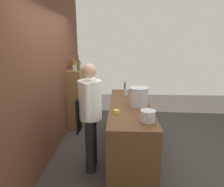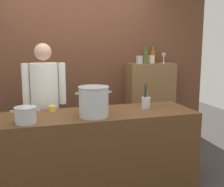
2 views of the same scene
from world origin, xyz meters
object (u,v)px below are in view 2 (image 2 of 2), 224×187
Objects in this scene: stockpot_large at (94,102)px; stockpot_small at (26,115)px; utensil_crock at (146,102)px; wine_bottle_amber at (153,56)px; butter_jar at (52,108)px; wine_bottle_olive at (146,56)px; wine_glass_wide at (164,56)px; spice_tin_silver at (139,60)px; wine_glass_tall at (164,56)px; chef at (45,99)px; spice_tin_cream at (151,59)px.

stockpot_small is at bearing -174.95° from stockpot_large.
wine_bottle_amber is (0.63, 1.20, 0.48)m from utensil_crock.
utensil_crock is 3.44× the size of butter_jar.
wine_bottle_olive reaches higher than butter_jar.
wine_bottle_amber is at bearing 31.16° from butter_jar.
spice_tin_silver is at bearing -171.93° from wine_glass_wide.
wine_bottle_olive is at bearing 47.94° from stockpot_large.
wine_glass_tall is at bearing -56.15° from wine_bottle_amber.
wine_glass_tall reaches higher than utensil_crock.
spice_tin_silver reaches higher than utensil_crock.
wine_bottle_olive is at bearing -160.72° from wine_glass_wide.
utensil_crock is (1.13, -0.55, 0.01)m from chef.
wine_bottle_olive reaches higher than utensil_crock.
wine_glass_wide is (2.18, 1.43, 0.48)m from stockpot_small.
wine_bottle_olive is at bearing -40.98° from spice_tin_silver.
wine_bottle_olive is 0.30m from wine_glass_tall.
chef is 1.83m from spice_tin_cream.
wine_glass_tall is at bearing 31.77° from stockpot_small.
spice_tin_cream is (1.24, 1.30, 0.35)m from stockpot_large.
stockpot_large is 4.55× the size of butter_jar.
chef reaches higher than utensil_crock.
wine_glass_tall reaches higher than butter_jar.
stockpot_large is at bearing -133.52° from spice_tin_cream.
butter_jar is (-0.40, 0.37, -0.13)m from stockpot_large.
butter_jar is at bearing -150.23° from spice_tin_cream.
wine_glass_tall reaches higher than spice_tin_silver.
spice_tin_silver is at bearing -158.07° from chef.
wine_bottle_amber is at bearing 52.94° from spice_tin_cream.
butter_jar is 0.26× the size of wine_bottle_olive.
spice_tin_cream is at bearing 46.48° from stockpot_large.
stockpot_large is 2.31× the size of wine_glass_wide.
spice_tin_cream is (1.92, 1.36, 0.43)m from stockpot_small.
wine_bottle_amber reaches higher than stockpot_large.
stockpot_large is at bearing 122.72° from chef.
wine_bottle_olive is (1.51, 0.87, 0.53)m from butter_jar.
wine_glass_tall reaches higher than wine_glass_wide.
wine_bottle_amber is at bearing 40.13° from wine_bottle_olive.
spice_tin_silver is 0.20m from spice_tin_cream.
wine_glass_tall is (2.10, 1.30, 0.48)m from stockpot_small.
spice_tin_silver is at bearing 179.96° from spice_tin_cream.
butter_jar is at bearing -148.84° from wine_bottle_amber.
stockpot_small is 3.28× the size of butter_jar.
wine_glass_tall is at bearing 0.92° from wine_bottle_olive.
wine_glass_tall is (0.11, -0.16, 0.01)m from wine_bottle_amber.
utensil_crock is 0.98× the size of wine_bottle_amber.
wine_bottle_amber is 0.29m from spice_tin_silver.
wine_bottle_amber is (1.77, 0.64, 0.49)m from chef.
wine_bottle_olive reaches higher than wine_bottle_amber.
wine_glass_wide is 0.46m from spice_tin_silver.
stockpot_small is 2.17× the size of spice_tin_cream.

